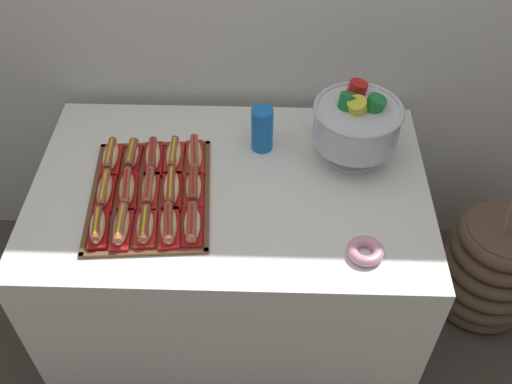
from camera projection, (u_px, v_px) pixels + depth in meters
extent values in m
plane|color=#4C4238|center=(236.00, 309.00, 2.62)|extent=(10.00, 10.00, 0.00)
cube|color=white|center=(233.00, 252.00, 2.32)|extent=(1.39, 0.89, 0.75)
cylinder|color=black|center=(87.00, 374.00, 2.38)|extent=(0.05, 0.05, 0.04)
cylinder|color=black|center=(377.00, 382.00, 2.36)|extent=(0.05, 0.05, 0.04)
cylinder|color=black|center=(119.00, 244.00, 2.85)|extent=(0.05, 0.05, 0.04)
cylinder|color=black|center=(361.00, 250.00, 2.83)|extent=(0.05, 0.05, 0.04)
cylinder|color=brown|center=(490.00, 265.00, 2.49)|extent=(0.31, 0.31, 0.49)
torus|color=brown|center=(477.00, 292.00, 2.64)|extent=(0.41, 0.41, 0.07)
torus|color=brown|center=(482.00, 282.00, 2.58)|extent=(0.44, 0.44, 0.07)
torus|color=brown|center=(487.00, 271.00, 2.52)|extent=(0.43, 0.43, 0.07)
torus|color=brown|center=(493.00, 259.00, 2.46)|extent=(0.41, 0.41, 0.07)
torus|color=brown|center=(499.00, 247.00, 2.40)|extent=(0.38, 0.38, 0.07)
torus|color=brown|center=(505.00, 235.00, 2.35)|extent=(0.36, 0.36, 0.07)
cube|color=brown|center=(150.00, 195.00, 2.01)|extent=(0.44, 0.55, 0.01)
cube|color=brown|center=(144.00, 252.00, 1.83)|extent=(0.41, 0.05, 0.01)
cube|color=brown|center=(156.00, 144.00, 2.18)|extent=(0.41, 0.05, 0.01)
cube|color=brown|center=(93.00, 196.00, 2.00)|extent=(0.06, 0.52, 0.01)
cube|color=brown|center=(207.00, 192.00, 2.01)|extent=(0.06, 0.52, 0.01)
cube|color=#B21414|center=(99.00, 231.00, 1.88)|extent=(0.08, 0.16, 0.02)
ellipsoid|color=beige|center=(98.00, 226.00, 1.87)|extent=(0.06, 0.15, 0.04)
cylinder|color=brown|center=(97.00, 223.00, 1.86)|extent=(0.04, 0.13, 0.03)
cylinder|color=yellow|center=(96.00, 221.00, 1.85)|extent=(0.02, 0.11, 0.01)
cube|color=red|center=(123.00, 230.00, 1.89)|extent=(0.07, 0.18, 0.02)
ellipsoid|color=beige|center=(121.00, 226.00, 1.87)|extent=(0.06, 0.16, 0.04)
cylinder|color=#A8563D|center=(121.00, 223.00, 1.86)|extent=(0.04, 0.15, 0.03)
cylinder|color=yellow|center=(120.00, 220.00, 1.85)|extent=(0.02, 0.13, 0.01)
cube|color=red|center=(146.00, 229.00, 1.89)|extent=(0.08, 0.16, 0.02)
ellipsoid|color=#E0BC7F|center=(145.00, 225.00, 1.87)|extent=(0.07, 0.15, 0.04)
cylinder|color=brown|center=(145.00, 223.00, 1.87)|extent=(0.04, 0.15, 0.03)
cylinder|color=yellow|center=(144.00, 220.00, 1.86)|extent=(0.02, 0.12, 0.01)
cube|color=red|center=(169.00, 228.00, 1.89)|extent=(0.09, 0.18, 0.02)
ellipsoid|color=#E0BC7F|center=(169.00, 225.00, 1.88)|extent=(0.07, 0.17, 0.04)
cylinder|color=#9E4C38|center=(168.00, 222.00, 1.87)|extent=(0.05, 0.16, 0.03)
cylinder|color=red|center=(168.00, 219.00, 1.86)|extent=(0.03, 0.13, 0.01)
cube|color=#B21414|center=(193.00, 228.00, 1.89)|extent=(0.08, 0.17, 0.02)
ellipsoid|color=beige|center=(192.00, 224.00, 1.88)|extent=(0.06, 0.15, 0.04)
cylinder|color=#9E4C38|center=(192.00, 221.00, 1.87)|extent=(0.04, 0.15, 0.03)
cylinder|color=red|center=(191.00, 218.00, 1.86)|extent=(0.02, 0.13, 0.01)
cube|color=#B21414|center=(106.00, 194.00, 2.00)|extent=(0.07, 0.18, 0.02)
ellipsoid|color=tan|center=(105.00, 190.00, 1.98)|extent=(0.06, 0.16, 0.04)
cylinder|color=#A8563D|center=(104.00, 188.00, 1.98)|extent=(0.04, 0.16, 0.03)
cylinder|color=yellow|center=(103.00, 185.00, 1.97)|extent=(0.02, 0.14, 0.01)
cube|color=#B21414|center=(128.00, 193.00, 2.00)|extent=(0.08, 0.18, 0.02)
ellipsoid|color=tan|center=(127.00, 189.00, 1.99)|extent=(0.07, 0.17, 0.04)
cylinder|color=#A8563D|center=(126.00, 186.00, 1.98)|extent=(0.05, 0.17, 0.03)
cylinder|color=red|center=(126.00, 184.00, 1.97)|extent=(0.02, 0.14, 0.01)
cube|color=red|center=(150.00, 192.00, 2.00)|extent=(0.07, 0.19, 0.02)
ellipsoid|color=#E0BC7F|center=(149.00, 188.00, 1.99)|extent=(0.06, 0.17, 0.04)
cylinder|color=#A8563D|center=(149.00, 186.00, 1.98)|extent=(0.04, 0.17, 0.03)
cylinder|color=red|center=(148.00, 183.00, 1.97)|extent=(0.02, 0.14, 0.01)
cube|color=#B21414|center=(172.00, 192.00, 2.01)|extent=(0.08, 0.19, 0.02)
ellipsoid|color=beige|center=(171.00, 187.00, 1.99)|extent=(0.07, 0.17, 0.04)
cylinder|color=brown|center=(171.00, 185.00, 1.98)|extent=(0.04, 0.17, 0.03)
cylinder|color=yellow|center=(171.00, 183.00, 1.97)|extent=(0.02, 0.15, 0.01)
cube|color=red|center=(194.00, 191.00, 2.01)|extent=(0.08, 0.17, 0.02)
ellipsoid|color=beige|center=(193.00, 187.00, 1.99)|extent=(0.07, 0.15, 0.04)
cylinder|color=brown|center=(193.00, 184.00, 1.98)|extent=(0.05, 0.15, 0.03)
cylinder|color=red|center=(193.00, 181.00, 1.97)|extent=(0.02, 0.13, 0.01)
cube|color=red|center=(112.00, 161.00, 2.11)|extent=(0.08, 0.17, 0.02)
ellipsoid|color=beige|center=(111.00, 156.00, 2.10)|extent=(0.06, 0.16, 0.04)
cylinder|color=#9E4C38|center=(110.00, 153.00, 2.09)|extent=(0.04, 0.15, 0.03)
cylinder|color=yellow|center=(109.00, 151.00, 2.08)|extent=(0.02, 0.13, 0.01)
cube|color=#B21414|center=(133.00, 160.00, 2.12)|extent=(0.06, 0.15, 0.02)
ellipsoid|color=beige|center=(132.00, 156.00, 2.10)|extent=(0.05, 0.14, 0.04)
cylinder|color=#9E4C38|center=(131.00, 153.00, 2.09)|extent=(0.04, 0.13, 0.03)
cylinder|color=yellow|center=(131.00, 150.00, 2.08)|extent=(0.01, 0.11, 0.01)
cube|color=#B21414|center=(154.00, 160.00, 2.12)|extent=(0.08, 0.18, 0.02)
ellipsoid|color=beige|center=(153.00, 155.00, 2.10)|extent=(0.07, 0.17, 0.04)
cylinder|color=brown|center=(152.00, 153.00, 2.09)|extent=(0.05, 0.15, 0.03)
cylinder|color=red|center=(152.00, 150.00, 2.09)|extent=(0.02, 0.13, 0.01)
cube|color=red|center=(174.00, 159.00, 2.12)|extent=(0.07, 0.17, 0.02)
ellipsoid|color=#E0BC7F|center=(174.00, 154.00, 2.10)|extent=(0.06, 0.16, 0.04)
cylinder|color=#9E4C38|center=(173.00, 152.00, 2.10)|extent=(0.03, 0.15, 0.03)
cylinder|color=yellow|center=(173.00, 149.00, 2.09)|extent=(0.01, 0.13, 0.01)
cube|color=red|center=(195.00, 158.00, 2.12)|extent=(0.08, 0.19, 0.02)
ellipsoid|color=tan|center=(195.00, 154.00, 2.11)|extent=(0.07, 0.17, 0.04)
cylinder|color=#A8563D|center=(195.00, 152.00, 2.10)|extent=(0.05, 0.17, 0.03)
cylinder|color=red|center=(194.00, 149.00, 2.09)|extent=(0.03, 0.15, 0.01)
cylinder|color=silver|center=(352.00, 155.00, 2.15)|extent=(0.20, 0.20, 0.02)
cone|color=silver|center=(353.00, 146.00, 2.12)|extent=(0.07, 0.07, 0.07)
cylinder|color=silver|center=(356.00, 124.00, 2.04)|extent=(0.30, 0.30, 0.13)
torus|color=silver|center=(359.00, 109.00, 2.00)|extent=(0.31, 0.31, 0.02)
cylinder|color=#197A33|center=(371.00, 112.00, 2.01)|extent=(0.12, 0.09, 0.14)
cylinder|color=red|center=(354.00, 98.00, 2.07)|extent=(0.12, 0.10, 0.14)
cylinder|color=#197A33|center=(346.00, 111.00, 2.02)|extent=(0.11, 0.13, 0.14)
cylinder|color=yellow|center=(358.00, 113.00, 2.01)|extent=(0.11, 0.12, 0.14)
cylinder|color=blue|center=(262.00, 134.00, 2.15)|extent=(0.08, 0.08, 0.13)
cylinder|color=blue|center=(262.00, 129.00, 2.13)|extent=(0.08, 0.08, 0.13)
cylinder|color=blue|center=(262.00, 124.00, 2.11)|extent=(0.08, 0.08, 0.13)
torus|color=pink|center=(365.00, 251.00, 1.83)|extent=(0.12, 0.12, 0.04)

